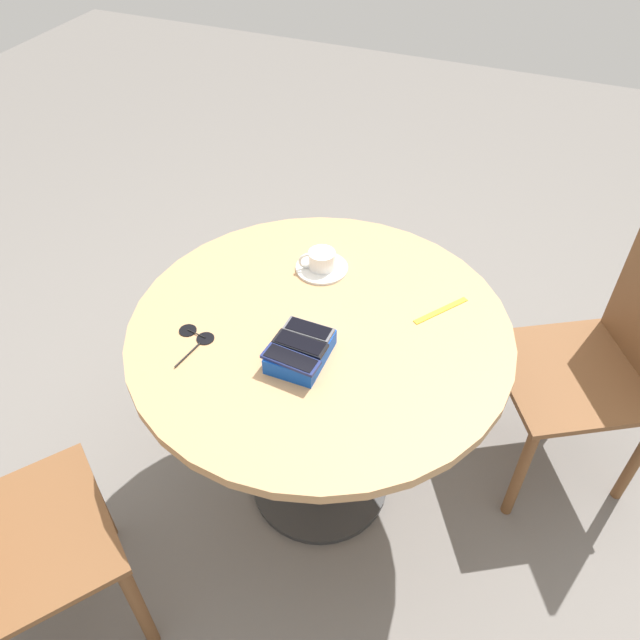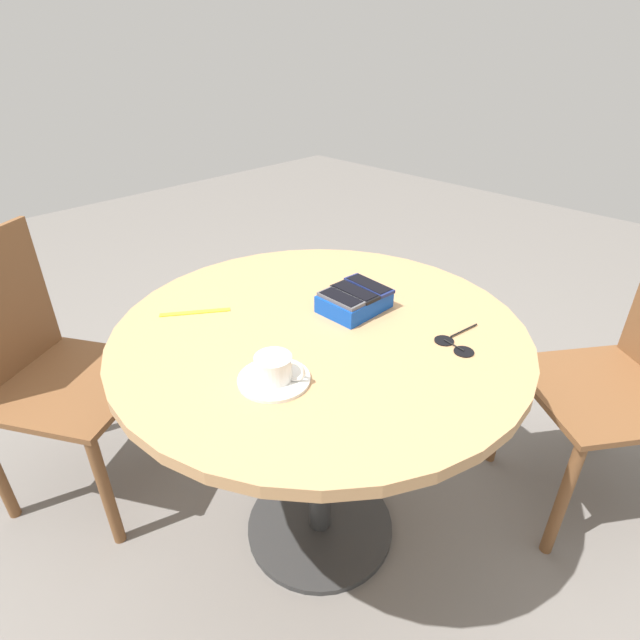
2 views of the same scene
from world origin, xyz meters
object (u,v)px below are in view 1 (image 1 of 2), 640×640
(phone_navy, at_px, (290,359))
(saucer, at_px, (322,268))
(round_table, at_px, (320,358))
(sunglasses, at_px, (196,336))
(coffee_cup, at_px, (321,259))
(chair_near_window, at_px, (597,364))
(lanyard_strap, at_px, (441,310))
(phone_box, at_px, (299,351))
(phone_gray, at_px, (308,329))
(phone_black, at_px, (301,344))

(phone_navy, relative_size, saucer, 0.95)
(round_table, xyz_separation_m, saucer, (0.23, 0.09, 0.13))
(saucer, distance_m, sunglasses, 0.44)
(coffee_cup, bearing_deg, chair_near_window, -75.00)
(sunglasses, bearing_deg, lanyard_strap, -58.80)
(lanyard_strap, bearing_deg, saucer, 82.89)
(phone_box, bearing_deg, phone_gray, -0.85)
(phone_black, bearing_deg, phone_box, 85.58)
(round_table, xyz_separation_m, phone_navy, (-0.19, 0.00, 0.18))
(coffee_cup, bearing_deg, lanyard_strap, -96.85)
(round_table, height_order, phone_box, phone_box)
(coffee_cup, relative_size, sunglasses, 0.67)
(phone_gray, bearing_deg, sunglasses, 107.53)
(phone_black, distance_m, coffee_cup, 0.37)
(coffee_cup, relative_size, chair_near_window, 0.11)
(chair_near_window, bearing_deg, round_table, 120.86)
(phone_box, height_order, lanyard_strap, phone_box)
(chair_near_window, bearing_deg, saucer, 104.95)
(phone_black, bearing_deg, round_table, 0.62)
(saucer, xyz_separation_m, coffee_cup, (-0.00, 0.00, 0.03))
(sunglasses, bearing_deg, phone_black, -82.94)
(round_table, bearing_deg, sunglasses, 120.04)
(phone_gray, bearing_deg, lanyard_strap, -48.35)
(phone_navy, xyz_separation_m, sunglasses, (0.02, 0.28, -0.05))
(phone_navy, bearing_deg, coffee_cup, 12.23)
(coffee_cup, bearing_deg, phone_navy, -167.77)
(saucer, relative_size, coffee_cup, 1.52)
(phone_navy, relative_size, phone_gray, 1.17)
(saucer, relative_size, chair_near_window, 0.17)
(saucer, height_order, chair_near_window, chair_near_window)
(phone_black, relative_size, phone_gray, 1.09)
(lanyard_strap, distance_m, chair_near_window, 0.62)
(chair_near_window, bearing_deg, sunglasses, 120.63)
(phone_box, distance_m, sunglasses, 0.28)
(phone_gray, bearing_deg, phone_black, -175.19)
(lanyard_strap, bearing_deg, phone_box, 136.97)
(round_table, bearing_deg, coffee_cup, 21.79)
(saucer, height_order, lanyard_strap, saucer)
(phone_navy, bearing_deg, saucer, 11.86)
(phone_black, bearing_deg, saucer, 14.03)
(phone_navy, height_order, coffee_cup, coffee_cup)
(coffee_cup, relative_size, lanyard_strap, 0.56)
(round_table, height_order, sunglasses, sunglasses)
(saucer, bearing_deg, phone_gray, -164.39)
(round_table, relative_size, sunglasses, 6.77)
(phone_box, height_order, saucer, phone_box)
(round_table, relative_size, coffee_cup, 10.11)
(coffee_cup, bearing_deg, phone_gray, -163.89)
(phone_box, bearing_deg, saucer, 13.24)
(phone_box, distance_m, phone_black, 0.03)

